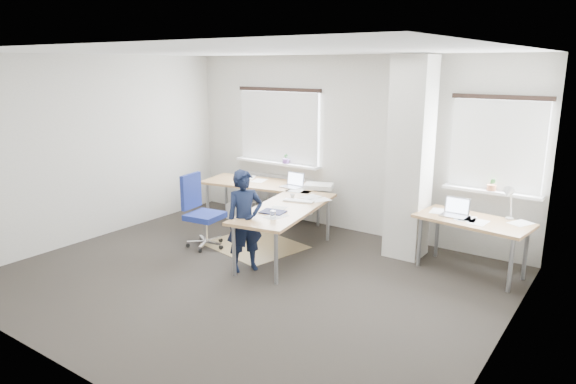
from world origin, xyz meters
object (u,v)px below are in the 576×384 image
Objects in this scene: desk_side at (474,223)px; person at (245,221)px; desk_main at (276,196)px; task_chair at (203,227)px.

desk_side is 2.95m from person.
task_chair is (-0.70, -0.89, -0.39)m from desk_main.
person is (0.39, -1.21, -0.02)m from desk_main.
person reaches higher than desk_side.
person is at bearing -82.22° from desk_main.
desk_side is at bearing 12.70° from task_chair.
desk_main is 1.90× the size of desk_side.
task_chair is 1.19m from person.
task_chair is at bearing -138.11° from desk_main.
desk_side is 3.80m from task_chair.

